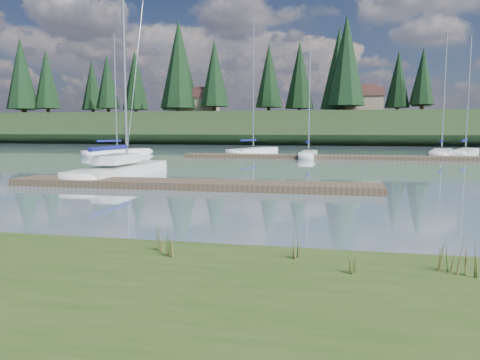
# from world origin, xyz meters

# --- Properties ---
(ground) EXTENTS (200.00, 200.00, 0.00)m
(ground) POSITION_xyz_m (0.00, 30.00, 0.00)
(ground) COLOR #7892A0
(ground) RESTS_ON ground
(ridge) EXTENTS (200.00, 20.00, 5.00)m
(ridge) POSITION_xyz_m (0.00, 73.00, 2.50)
(ridge) COLOR #203319
(ridge) RESTS_ON ground
(sailboat_main) EXTENTS (2.15, 9.87, 14.03)m
(sailboat_main) POSITION_xyz_m (-9.10, 13.67, 0.42)
(sailboat_main) COLOR white
(sailboat_main) RESTS_ON ground
(dock_near) EXTENTS (16.00, 2.00, 0.30)m
(dock_near) POSITION_xyz_m (-4.00, 9.00, 0.15)
(dock_near) COLOR #4C3D2C
(dock_near) RESTS_ON ground
(dock_far) EXTENTS (26.00, 2.20, 0.30)m
(dock_far) POSITION_xyz_m (2.00, 30.00, 0.15)
(dock_far) COLOR #4C3D2C
(dock_far) RESTS_ON ground
(sailboat_bg_0) EXTENTS (4.54, 7.75, 11.32)m
(sailboat_bg_0) POSITION_xyz_m (-17.98, 31.44, 0.32)
(sailboat_bg_0) COLOR white
(sailboat_bg_0) RESTS_ON ground
(sailboat_bg_1) EXTENTS (4.30, 9.23, 13.45)m
(sailboat_bg_1) POSITION_xyz_m (-6.00, 37.21, 0.32)
(sailboat_bg_1) COLOR white
(sailboat_bg_1) RESTS_ON ground
(sailboat_bg_2) EXTENTS (1.29, 6.04, 9.27)m
(sailboat_bg_2) POSITION_xyz_m (-0.35, 31.37, 0.33)
(sailboat_bg_2) COLOR white
(sailboat_bg_2) RESTS_ON ground
(sailboat_bg_3) EXTENTS (3.57, 8.26, 11.92)m
(sailboat_bg_3) POSITION_xyz_m (11.79, 37.43, 0.32)
(sailboat_bg_3) COLOR white
(sailboat_bg_3) RESTS_ON ground
(sailboat_bg_4) EXTENTS (4.29, 7.61, 11.27)m
(sailboat_bg_4) POSITION_xyz_m (14.36, 39.11, 0.33)
(sailboat_bg_4) COLOR white
(sailboat_bg_4) RESTS_ON ground
(weed_0) EXTENTS (0.17, 0.14, 0.66)m
(weed_0) POSITION_xyz_m (-0.57, -2.52, 0.63)
(weed_0) COLOR #475B23
(weed_0) RESTS_ON bank
(weed_1) EXTENTS (0.17, 0.14, 0.47)m
(weed_1) POSITION_xyz_m (1.54, -2.19, 0.55)
(weed_1) COLOR #475B23
(weed_1) RESTS_ON bank
(weed_2) EXTENTS (0.17, 0.14, 0.78)m
(weed_2) POSITION_xyz_m (4.12, -2.66, 0.67)
(weed_2) COLOR #475B23
(weed_2) RESTS_ON bank
(weed_3) EXTENTS (0.17, 0.14, 0.60)m
(weed_3) POSITION_xyz_m (-0.88, -2.21, 0.60)
(weed_3) COLOR #475B23
(weed_3) RESTS_ON bank
(weed_4) EXTENTS (0.17, 0.14, 0.40)m
(weed_4) POSITION_xyz_m (2.43, -2.85, 0.52)
(weed_4) COLOR #475B23
(weed_4) RESTS_ON bank
(weed_5) EXTENTS (0.17, 0.14, 0.51)m
(weed_5) POSITION_xyz_m (3.86, -2.46, 0.56)
(weed_5) COLOR #475B23
(weed_5) RESTS_ON bank
(mud_lip) EXTENTS (60.00, 0.50, 0.14)m
(mud_lip) POSITION_xyz_m (0.00, -1.60, 0.07)
(mud_lip) COLOR #33281C
(mud_lip) RESTS_ON ground
(conifer_0) EXTENTS (5.72, 5.72, 14.15)m
(conifer_0) POSITION_xyz_m (-55.00, 67.00, 12.64)
(conifer_0) COLOR #382619
(conifer_0) RESTS_ON ridge
(conifer_1) EXTENTS (4.40, 4.40, 11.30)m
(conifer_1) POSITION_xyz_m (-40.00, 71.00, 11.28)
(conifer_1) COLOR #382619
(conifer_1) RESTS_ON ridge
(conifer_2) EXTENTS (6.60, 6.60, 16.05)m
(conifer_2) POSITION_xyz_m (-25.00, 68.00, 13.54)
(conifer_2) COLOR #382619
(conifer_2) RESTS_ON ridge
(conifer_3) EXTENTS (4.84, 4.84, 12.25)m
(conifer_3) POSITION_xyz_m (-10.00, 72.00, 11.74)
(conifer_3) COLOR #382619
(conifer_3) RESTS_ON ridge
(conifer_4) EXTENTS (6.16, 6.16, 15.10)m
(conifer_4) POSITION_xyz_m (3.00, 66.00, 13.09)
(conifer_4) COLOR #382619
(conifer_4) RESTS_ON ridge
(conifer_5) EXTENTS (3.96, 3.96, 10.35)m
(conifer_5) POSITION_xyz_m (15.00, 70.00, 10.83)
(conifer_5) COLOR #382619
(conifer_5) RESTS_ON ridge
(house_0) EXTENTS (6.30, 5.30, 4.65)m
(house_0) POSITION_xyz_m (-22.00, 70.00, 7.31)
(house_0) COLOR gray
(house_0) RESTS_ON ridge
(house_1) EXTENTS (6.30, 5.30, 4.65)m
(house_1) POSITION_xyz_m (6.00, 71.00, 7.31)
(house_1) COLOR gray
(house_1) RESTS_ON ridge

